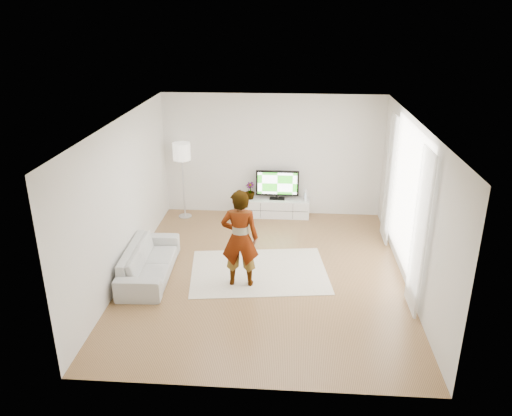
# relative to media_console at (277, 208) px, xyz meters

# --- Properties ---
(floor) EXTENTS (6.00, 6.00, 0.00)m
(floor) POSITION_rel_media_console_xyz_m (-0.13, -2.76, -0.21)
(floor) COLOR #9D7346
(floor) RESTS_ON ground
(ceiling) EXTENTS (6.00, 6.00, 0.00)m
(ceiling) POSITION_rel_media_console_xyz_m (-0.13, -2.76, 2.59)
(ceiling) COLOR white
(ceiling) RESTS_ON wall_back
(wall_left) EXTENTS (0.02, 6.00, 2.80)m
(wall_left) POSITION_rel_media_console_xyz_m (-2.63, -2.76, 1.19)
(wall_left) COLOR silver
(wall_left) RESTS_ON floor
(wall_right) EXTENTS (0.02, 6.00, 2.80)m
(wall_right) POSITION_rel_media_console_xyz_m (2.37, -2.76, 1.19)
(wall_right) COLOR silver
(wall_right) RESTS_ON floor
(wall_back) EXTENTS (5.00, 0.02, 2.80)m
(wall_back) POSITION_rel_media_console_xyz_m (-0.13, 0.24, 1.19)
(wall_back) COLOR silver
(wall_back) RESTS_ON floor
(wall_front) EXTENTS (5.00, 0.02, 2.80)m
(wall_front) POSITION_rel_media_console_xyz_m (-0.13, -5.76, 1.19)
(wall_front) COLOR silver
(wall_front) RESTS_ON floor
(window) EXTENTS (0.01, 2.60, 2.50)m
(window) POSITION_rel_media_console_xyz_m (2.35, -2.46, 1.24)
(window) COLOR white
(window) RESTS_ON wall_right
(curtain_near) EXTENTS (0.04, 0.70, 2.60)m
(curtain_near) POSITION_rel_media_console_xyz_m (2.27, -3.76, 1.14)
(curtain_near) COLOR white
(curtain_near) RESTS_ON floor
(curtain_far) EXTENTS (0.04, 0.70, 2.60)m
(curtain_far) POSITION_rel_media_console_xyz_m (2.27, -1.16, 1.14)
(curtain_far) COLOR white
(curtain_far) RESTS_ON floor
(media_console) EXTENTS (1.48, 0.42, 0.42)m
(media_console) POSITION_rel_media_console_xyz_m (0.00, 0.00, 0.00)
(media_console) COLOR white
(media_console) RESTS_ON floor
(television) EXTENTS (0.98, 0.19, 0.69)m
(television) POSITION_rel_media_console_xyz_m (0.00, 0.03, 0.58)
(television) COLOR black
(television) RESTS_ON media_console
(game_console) EXTENTS (0.07, 0.18, 0.23)m
(game_console) POSITION_rel_media_console_xyz_m (0.65, -0.00, 0.32)
(game_console) COLOR white
(game_console) RESTS_ON media_console
(potted_plant) EXTENTS (0.29, 0.29, 0.40)m
(potted_plant) POSITION_rel_media_console_xyz_m (-0.63, 0.00, 0.41)
(potted_plant) COLOR #3F7238
(potted_plant) RESTS_ON media_console
(rug) EXTENTS (2.68, 2.08, 0.01)m
(rug) POSITION_rel_media_console_xyz_m (-0.24, -2.71, -0.20)
(rug) COLOR beige
(rug) RESTS_ON floor
(player) EXTENTS (0.65, 0.43, 1.75)m
(player) POSITION_rel_media_console_xyz_m (-0.53, -3.17, 0.68)
(player) COLOR #334772
(player) RESTS_ON rug
(sofa) EXTENTS (0.86, 2.00, 0.57)m
(sofa) POSITION_rel_media_console_xyz_m (-2.20, -2.98, 0.08)
(sofa) COLOR #B4B5B0
(sofa) RESTS_ON floor
(floor_lamp) EXTENTS (0.39, 0.39, 1.76)m
(floor_lamp) POSITION_rel_media_console_xyz_m (-2.14, -0.19, 1.28)
(floor_lamp) COLOR silver
(floor_lamp) RESTS_ON floor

